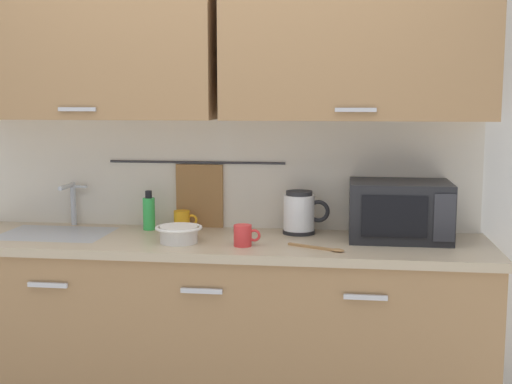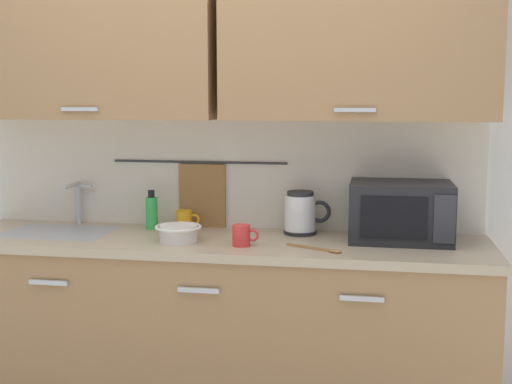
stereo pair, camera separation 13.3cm
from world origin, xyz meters
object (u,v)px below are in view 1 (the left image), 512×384
(microwave, at_px, (400,210))
(mug_by_kettle, at_px, (243,235))
(mug_near_sink, at_px, (182,220))
(mixing_bowl, at_px, (179,233))
(wooden_spoon, at_px, (323,248))
(dish_soap_bottle, at_px, (149,213))
(electric_kettle, at_px, (300,213))

(microwave, relative_size, mug_by_kettle, 3.83)
(microwave, distance_m, mug_near_sink, 1.06)
(mixing_bowl, distance_m, wooden_spoon, 0.66)
(dish_soap_bottle, xyz_separation_m, wooden_spoon, (0.87, -0.34, -0.08))
(electric_kettle, bearing_deg, wooden_spoon, -70.15)
(mug_near_sink, relative_size, mixing_bowl, 0.56)
(microwave, height_order, dish_soap_bottle, microwave)
(dish_soap_bottle, height_order, mixing_bowl, dish_soap_bottle)
(microwave, bearing_deg, dish_soap_bottle, 176.90)
(microwave, relative_size, mixing_bowl, 2.15)
(dish_soap_bottle, distance_m, mug_near_sink, 0.17)
(mug_by_kettle, bearing_deg, microwave, 19.25)
(mug_near_sink, bearing_deg, electric_kettle, -2.30)
(dish_soap_bottle, distance_m, mixing_bowl, 0.36)
(wooden_spoon, bearing_deg, mixing_bowl, 174.99)
(microwave, xyz_separation_m, electric_kettle, (-0.47, 0.07, -0.03))
(mug_near_sink, bearing_deg, microwave, -5.08)
(microwave, relative_size, wooden_spoon, 1.78)
(mug_near_sink, relative_size, mug_by_kettle, 1.00)
(mixing_bowl, bearing_deg, dish_soap_bottle, 128.58)
(electric_kettle, xyz_separation_m, mixing_bowl, (-0.53, -0.28, -0.06))
(electric_kettle, relative_size, dish_soap_bottle, 1.16)
(microwave, relative_size, dish_soap_bottle, 2.35)
(dish_soap_bottle, relative_size, mixing_bowl, 0.92)
(mixing_bowl, height_order, mug_by_kettle, mug_by_kettle)
(mug_near_sink, height_order, wooden_spoon, mug_near_sink)
(mixing_bowl, xyz_separation_m, mug_by_kettle, (0.30, -0.03, 0.00))
(electric_kettle, distance_m, mug_by_kettle, 0.39)
(mixing_bowl, bearing_deg, mug_by_kettle, -5.81)
(microwave, bearing_deg, electric_kettle, 171.45)
(electric_kettle, height_order, wooden_spoon, electric_kettle)
(microwave, relative_size, mug_near_sink, 3.83)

